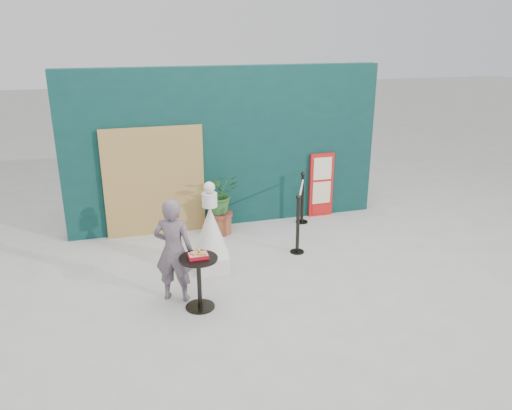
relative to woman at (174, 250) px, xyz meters
The scene contains 10 objects.
ground 1.65m from the woman, 16.48° to the right, with size 60.00×60.00×0.00m, color #ADAAA5.
back_wall 3.17m from the woman, 62.62° to the left, with size 6.00×0.30×3.00m, color #0A2F2C.
bamboo_fence 2.53m from the woman, 89.67° to the left, with size 1.80×0.08×2.00m, color tan.
woman is the anchor object (origin of this frame).
menu_board 4.17m from the woman, 37.41° to the left, with size 0.50×0.07×1.30m.
statue 1.00m from the woman, 47.66° to the left, with size 0.57×0.57×1.46m.
cafe_table 0.50m from the woman, 50.49° to the right, with size 0.52×0.52×0.75m.
food_basket 0.44m from the woman, 50.09° to the right, with size 0.26×0.19×0.11m.
planter 2.47m from the woman, 62.50° to the left, with size 0.68×0.59×1.16m.
stanchion_barrier 2.99m from the woman, 32.84° to the left, with size 0.84×1.54×1.03m.
Camera 1 is at (-2.12, -5.89, 3.58)m, focal length 35.00 mm.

